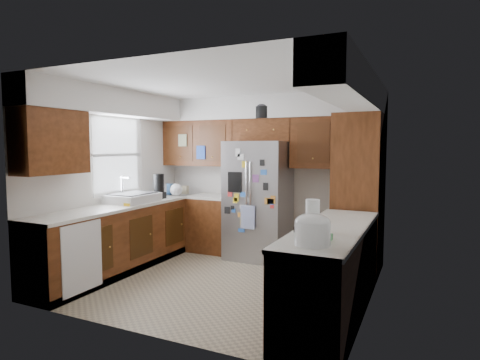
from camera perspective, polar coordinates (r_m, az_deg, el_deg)
name	(u,v)px	position (r m, az deg, el deg)	size (l,w,h in m)	color
floor	(222,281)	(5.30, -2.54, -14.18)	(3.60, 3.60, 0.00)	tan
room_shell	(227,139)	(5.38, -1.81, 5.86)	(3.64, 3.24, 2.52)	silver
left_counter_run	(138,238)	(5.93, -14.28, -7.95)	(1.36, 3.20, 0.92)	#3D1E0B
right_counter_run	(332,276)	(4.25, 12.99, -13.13)	(0.63, 2.25, 0.92)	#3D1E0B
pantry	(359,194)	(5.69, 16.54, -1.94)	(0.60, 0.90, 2.15)	#3D1E0B
fridge	(258,200)	(6.16, 2.63, -2.88)	(0.90, 0.79, 1.80)	#929297
bridge_cabinet	(264,130)	(6.32, 3.45, 7.08)	(0.96, 0.34, 0.35)	#3D1E0B
fridge_top_items	(255,110)	(6.34, 2.08, 9.87)	(0.68, 0.36, 0.29)	#1D51A4
sink_assembly	(133,198)	(5.98, -14.99, -2.43)	(0.52, 0.71, 0.37)	silver
left_counter_clutter	(167,189)	(6.51, -10.40, -1.21)	(0.39, 0.92, 0.38)	black
rice_cooker	(312,229)	(3.33, 10.27, -6.83)	(0.30, 0.29, 0.26)	silver
paper_towel	(313,215)	(3.90, 10.29, -4.91)	(0.13, 0.13, 0.30)	white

